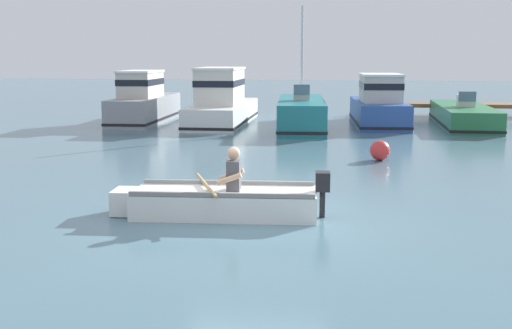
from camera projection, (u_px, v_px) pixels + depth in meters
name	position (u px, v px, depth m)	size (l,w,h in m)	color
ground_plane	(253.00, 221.00, 10.59)	(120.00, 120.00, 0.00)	slate
rowboat_with_person	(221.00, 201.00, 10.92)	(3.72, 1.88, 1.19)	white
moored_boat_grey	(144.00, 103.00, 25.76)	(1.77, 5.76, 2.09)	gray
moored_boat_white	(222.00, 103.00, 25.28)	(1.99, 6.73, 2.22)	white
moored_boat_teal	(301.00, 114.00, 23.81)	(2.14, 6.38, 4.44)	#1E727A
moored_boat_blue	(379.00, 106.00, 24.75)	(2.18, 5.56, 2.00)	#2D519E
moored_boat_green	(463.00, 116.00, 24.71)	(2.00, 6.66, 1.35)	#287042
mooring_buoy	(380.00, 150.00, 16.60)	(0.52, 0.52, 0.52)	red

